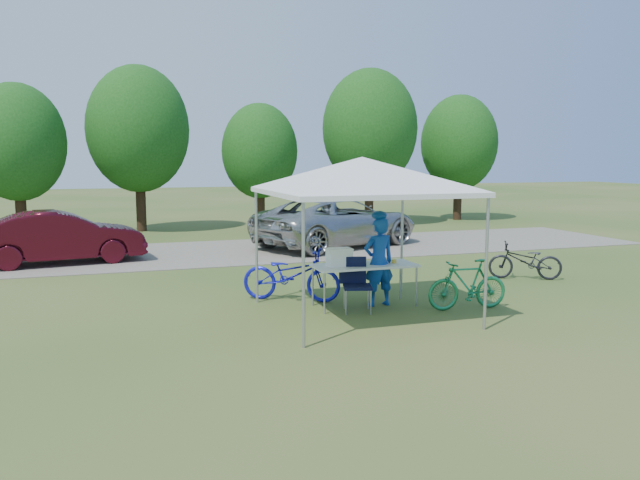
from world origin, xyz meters
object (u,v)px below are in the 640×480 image
object	(u,v)px
bike_green	(468,285)
sedan	(61,237)
folding_table	(365,267)
cyclist	(379,262)
cooler	(339,257)
folding_chair	(355,279)
minivan	(338,221)
bike_blue	(291,275)
bike_dark	(525,261)

from	to	relation	value
bike_green	sedan	distance (m)	10.51
folding_table	sedan	bearing A→B (deg)	129.81
cyclist	cooler	bearing A→B (deg)	-8.58
folding_chair	minivan	world-z (taller)	minivan
folding_table	cooler	xyz separation A→B (m)	(-0.50, 0.00, 0.21)
cooler	bike_blue	world-z (taller)	cooler
cooler	bike_dark	distance (m)	5.08
cooler	minivan	distance (m)	7.97
bike_blue	cyclist	bearing A→B (deg)	-91.18
minivan	sedan	distance (m)	7.88
folding_chair	bike_dark	size ratio (longest dim) A/B	0.60
cyclist	minivan	size ratio (longest dim) A/B	0.30
bike_blue	minivan	bearing A→B (deg)	4.22
folding_chair	bike_blue	bearing A→B (deg)	144.26
bike_blue	bike_green	world-z (taller)	bike_blue
cooler	bike_dark	size ratio (longest dim) A/B	0.28
bike_green	cyclist	bearing A→B (deg)	-114.77
cooler	sedan	size ratio (longest dim) A/B	0.11
bike_blue	folding_chair	bearing A→B (deg)	-111.35
cyclist	folding_chair	bearing A→B (deg)	17.78
cyclist	minivan	distance (m)	7.79
bike_dark	sedan	world-z (taller)	sedan
bike_dark	sedan	distance (m)	11.46
minivan	sedan	world-z (taller)	minivan
cooler	sedan	xyz separation A→B (m)	(-5.13, 6.75, -0.24)
bike_green	minivan	distance (m)	8.35
folding_table	sedan	size ratio (longest dim) A/B	0.46
folding_chair	bike_dark	distance (m)	4.94
cooler	folding_chair	bearing A→B (deg)	-54.46
bike_blue	minivan	size ratio (longest dim) A/B	0.35
folding_table	bike_blue	xyz separation A→B (m)	(-1.16, 0.84, -0.23)
bike_blue	sedan	bearing A→B (deg)	68.27
folding_chair	cooler	size ratio (longest dim) A/B	2.15
folding_chair	cyclist	distance (m)	0.65
bike_blue	bike_dark	bearing A→B (deg)	-55.00
bike_blue	bike_dark	size ratio (longest dim) A/B	1.19
bike_blue	bike_dark	xyz separation A→B (m)	(5.57, 0.37, -0.08)
sedan	folding_chair	bearing A→B (deg)	-151.15
folding_table	bike_green	size ratio (longest dim) A/B	1.25
bike_blue	sedan	size ratio (longest dim) A/B	0.47
bike_green	minivan	xyz separation A→B (m)	(0.57, 8.33, 0.32)
cyclist	bike_blue	size ratio (longest dim) A/B	0.86
folding_chair	bike_green	world-z (taller)	folding_chair
bike_green	bike_blue	bearing A→B (deg)	-116.33
folding_chair	sedan	bearing A→B (deg)	143.94
folding_table	bike_blue	size ratio (longest dim) A/B	0.99
bike_green	minivan	size ratio (longest dim) A/B	0.28
folding_table	bike_green	xyz separation A→B (m)	(1.65, -0.84, -0.28)
folding_chair	folding_table	bearing A→B (deg)	60.20
bike_green	sedan	xyz separation A→B (m)	(-7.28, 7.58, 0.24)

